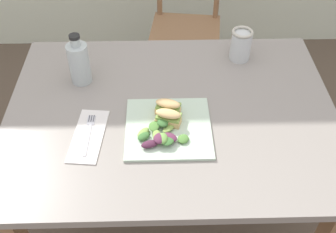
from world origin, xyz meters
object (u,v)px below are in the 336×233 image
Objects in this scene: sandwich_half_front at (168,117)px; bottle_cold_brew at (79,65)px; sandwich_half_back at (168,107)px; plate_lunch at (168,128)px; fork_on_napkin at (89,131)px; dining_table at (171,135)px; chair_wooden_far at (186,28)px; mason_jar_iced_tea at (241,46)px.

bottle_cold_brew reaches higher than sandwich_half_front.
plate_lunch is at bearing -90.73° from sandwich_half_back.
plate_lunch is at bearing 1.92° from fork_on_napkin.
fork_on_napkin is 0.91× the size of bottle_cold_brew.
sandwich_half_back is 0.28m from fork_on_napkin.
chair_wooden_far is (0.12, 1.02, -0.16)m from dining_table.
bottle_cold_brew is (-0.34, 0.18, 0.20)m from dining_table.
bottle_cold_brew reaches higher than mason_jar_iced_tea.
bottle_cold_brew is (-0.46, -0.84, 0.37)m from chair_wooden_far.
sandwich_half_front is at bearing -90.51° from sandwich_half_back.
plate_lunch is 0.27m from fork_on_napkin.
mason_jar_iced_tea is (0.30, 0.33, 0.02)m from sandwich_half_back.
bottle_cold_brew reaches higher than chair_wooden_far.
chair_wooden_far is 9.11× the size of sandwich_half_front.
chair_wooden_far is at bearing 61.51° from bottle_cold_brew.
mason_jar_iced_tea reaches higher than sandwich_half_back.
plate_lunch is at bearing -96.75° from chair_wooden_far.
plate_lunch is 2.21× the size of mason_jar_iced_tea.
dining_table is 4.08× the size of plate_lunch.
fork_on_napkin reaches higher than dining_table.
sandwich_half_front is 0.52× the size of fork_on_napkin.
sandwich_half_front is 0.73× the size of mason_jar_iced_tea.
dining_table is 0.17m from sandwich_half_back.
chair_wooden_far is at bearing 83.38° from dining_table.
fork_on_napkin is (-0.27, -0.08, -0.03)m from sandwich_half_back.
sandwich_half_front reaches higher than dining_table.
sandwich_half_back reaches higher than fork_on_napkin.
sandwich_half_front is at bearing -37.54° from bottle_cold_brew.
sandwich_half_front is (-0.01, -0.07, 0.17)m from dining_table.
chair_wooden_far reaches higher than dining_table.
chair_wooden_far is 0.81m from mason_jar_iced_tea.
mason_jar_iced_tea is (0.30, 0.38, 0.02)m from sandwich_half_front.
plate_lunch is 0.43m from bottle_cold_brew.
fork_on_napkin is at bearing -109.59° from chair_wooden_far.
sandwich_half_back is 0.73× the size of mason_jar_iced_tea.
sandwich_half_back is at bearing -132.38° from mason_jar_iced_tea.
sandwich_half_front is 0.41m from bottle_cold_brew.
dining_table is 12.37× the size of sandwich_half_front.
bottle_cold_brew reaches higher than dining_table.
chair_wooden_far is at bearing 83.25° from plate_lunch.
dining_table is 12.37× the size of sandwich_half_back.
dining_table is at bearing 19.96° from fork_on_napkin.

